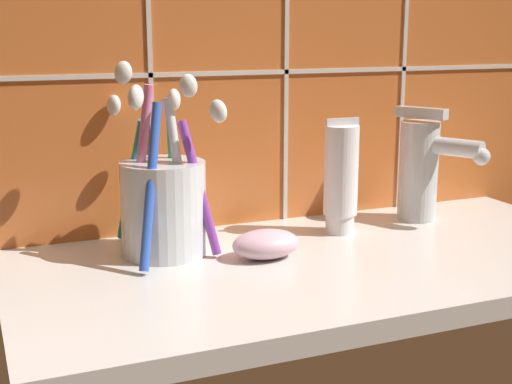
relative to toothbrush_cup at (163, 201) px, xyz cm
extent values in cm
cube|color=silver|center=(15.01, -7.16, -6.35)|extent=(62.28, 30.42, 2.00)
cube|color=#C6662D|center=(15.01, 8.30, 17.80)|extent=(72.28, 1.50, 50.29)
cube|color=beige|center=(15.01, 7.45, 11.76)|extent=(72.28, 0.24, 0.50)
cube|color=beige|center=(1.00, 7.45, 17.80)|extent=(0.50, 0.24, 50.29)
cube|color=beige|center=(16.57, 7.45, 17.80)|extent=(0.50, 0.24, 50.29)
cube|color=beige|center=(32.14, 7.45, 17.80)|extent=(0.50, 0.24, 50.29)
cylinder|color=silver|center=(0.02, 0.00, -0.71)|extent=(8.34, 8.34, 9.28)
cylinder|color=purple|center=(3.10, -1.97, 1.49)|extent=(3.78, 3.82, 13.13)
ellipsoid|color=white|center=(4.57, -3.47, 8.99)|extent=(2.48, 2.49, 2.57)
cylinder|color=green|center=(1.75, 2.18, 1.76)|extent=(2.08, 2.98, 13.54)
ellipsoid|color=white|center=(2.26, 3.22, 9.55)|extent=(2.05, 2.36, 2.42)
cylinder|color=teal|center=(-2.24, 3.72, 1.45)|extent=(2.67, 5.96, 13.14)
ellipsoid|color=white|center=(-3.14, 6.55, 8.87)|extent=(1.96, 2.67, 2.67)
cylinder|color=pink|center=(-1.99, 0.77, 3.20)|extent=(3.20, 2.48, 16.43)
ellipsoid|color=white|center=(-3.11, 1.47, 12.44)|extent=(2.37, 2.16, 2.42)
cylinder|color=blue|center=(-2.04, -3.35, 2.40)|extent=(4.10, 5.62, 15.00)
ellipsoid|color=white|center=(-3.68, -5.87, 10.78)|extent=(2.36, 2.67, 2.64)
cylinder|color=white|center=(1.37, -1.07, 2.61)|extent=(2.87, 2.07, 15.24)
ellipsoid|color=white|center=(2.32, -1.57, 11.27)|extent=(2.33, 2.05, 2.39)
cylinder|color=white|center=(19.73, 0.00, -4.29)|extent=(3.13, 3.13, 2.12)
cylinder|color=white|center=(19.73, 0.00, 1.61)|extent=(3.69, 3.69, 9.67)
cube|color=silver|center=(19.73, 0.00, 6.85)|extent=(3.87, 0.36, 0.80)
cylinder|color=silver|center=(30.80, 1.54, 0.41)|extent=(4.47, 4.47, 11.51)
cylinder|color=silver|center=(32.50, -1.76, 3.63)|extent=(5.20, 7.52, 2.01)
sphere|color=silver|center=(34.21, -5.06, 2.96)|extent=(1.88, 1.88, 1.88)
cube|color=silver|center=(30.80, 1.54, 7.16)|extent=(4.00, 5.97, 1.20)
ellipsoid|color=#DBB2C6|center=(8.76, -5.07, -3.95)|extent=(6.79, 4.69, 2.80)
camera|label=1|loc=(-17.46, -65.97, 16.49)|focal=50.00mm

